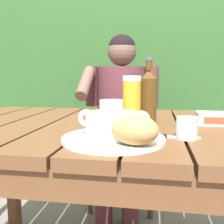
{
  "coord_description": "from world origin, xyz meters",
  "views": [
    {
      "loc": [
        0.16,
        -1.01,
        0.94
      ],
      "look_at": [
        0.02,
        -0.18,
        0.83
      ],
      "focal_mm": 42.18,
      "sensor_mm": 36.0,
      "label": 1
    }
  ],
  "objects_px": {
    "water_glass_small": "(187,128)",
    "table_knife": "(166,136)",
    "soup_bowl": "(113,124)",
    "beer_glass": "(132,100)",
    "butter_tub": "(213,118)",
    "diner_bowl": "(113,106)",
    "person_eating": "(120,111)",
    "serving_plate": "(113,139)",
    "chair_near_diner": "(124,137)",
    "beer_bottle": "(149,95)",
    "bread_roll": "(134,130)"
  },
  "relations": [
    {
      "from": "serving_plate",
      "to": "beer_bottle",
      "type": "relative_size",
      "value": 1.15
    },
    {
      "from": "soup_bowl",
      "to": "beer_glass",
      "type": "relative_size",
      "value": 1.12
    },
    {
      "from": "soup_bowl",
      "to": "serving_plate",
      "type": "bearing_deg",
      "value": 93.58
    },
    {
      "from": "water_glass_small",
      "to": "table_knife",
      "type": "bearing_deg",
      "value": 175.68
    },
    {
      "from": "soup_bowl",
      "to": "water_glass_small",
      "type": "xyz_separation_m",
      "value": [
        0.21,
        0.06,
        -0.02
      ]
    },
    {
      "from": "butter_tub",
      "to": "bread_roll",
      "type": "bearing_deg",
      "value": -124.99
    },
    {
      "from": "beer_glass",
      "to": "beer_bottle",
      "type": "distance_m",
      "value": 0.09
    },
    {
      "from": "soup_bowl",
      "to": "diner_bowl",
      "type": "bearing_deg",
      "value": 99.52
    },
    {
      "from": "soup_bowl",
      "to": "beer_bottle",
      "type": "xyz_separation_m",
      "value": [
        0.09,
        0.33,
        0.06
      ]
    },
    {
      "from": "chair_near_diner",
      "to": "butter_tub",
      "type": "bearing_deg",
      "value": -62.55
    },
    {
      "from": "butter_tub",
      "to": "diner_bowl",
      "type": "distance_m",
      "value": 0.55
    },
    {
      "from": "soup_bowl",
      "to": "bread_roll",
      "type": "relative_size",
      "value": 1.32
    },
    {
      "from": "bread_roll",
      "to": "beer_glass",
      "type": "height_order",
      "value": "beer_glass"
    },
    {
      "from": "bread_roll",
      "to": "beer_bottle",
      "type": "height_order",
      "value": "beer_bottle"
    },
    {
      "from": "serving_plate",
      "to": "diner_bowl",
      "type": "height_order",
      "value": "diner_bowl"
    },
    {
      "from": "bread_roll",
      "to": "table_knife",
      "type": "bearing_deg",
      "value": 58.7
    },
    {
      "from": "diner_bowl",
      "to": "soup_bowl",
      "type": "bearing_deg",
      "value": -80.48
    },
    {
      "from": "beer_bottle",
      "to": "diner_bowl",
      "type": "relative_size",
      "value": 1.87
    },
    {
      "from": "person_eating",
      "to": "serving_plate",
      "type": "bearing_deg",
      "value": -83.59
    },
    {
      "from": "chair_near_diner",
      "to": "person_eating",
      "type": "relative_size",
      "value": 0.84
    },
    {
      "from": "table_knife",
      "to": "butter_tub",
      "type": "bearing_deg",
      "value": 53.08
    },
    {
      "from": "serving_plate",
      "to": "beer_glass",
      "type": "xyz_separation_m",
      "value": [
        0.03,
        0.27,
        0.09
      ]
    },
    {
      "from": "bread_roll",
      "to": "butter_tub",
      "type": "xyz_separation_m",
      "value": [
        0.27,
        0.39,
        -0.03
      ]
    },
    {
      "from": "person_eating",
      "to": "diner_bowl",
      "type": "height_order",
      "value": "person_eating"
    },
    {
      "from": "person_eating",
      "to": "beer_bottle",
      "type": "height_order",
      "value": "person_eating"
    },
    {
      "from": "table_knife",
      "to": "serving_plate",
      "type": "bearing_deg",
      "value": -157.63
    },
    {
      "from": "butter_tub",
      "to": "person_eating",
      "type": "bearing_deg",
      "value": 124.21
    },
    {
      "from": "bread_roll",
      "to": "diner_bowl",
      "type": "distance_m",
      "value": 0.73
    },
    {
      "from": "chair_near_diner",
      "to": "person_eating",
      "type": "height_order",
      "value": "person_eating"
    },
    {
      "from": "beer_glass",
      "to": "bread_roll",
      "type": "bearing_deg",
      "value": -83.62
    },
    {
      "from": "chair_near_diner",
      "to": "water_glass_small",
      "type": "xyz_separation_m",
      "value": [
        0.32,
        -1.11,
        0.3
      ]
    },
    {
      "from": "chair_near_diner",
      "to": "soup_bowl",
      "type": "height_order",
      "value": "chair_near_diner"
    },
    {
      "from": "serving_plate",
      "to": "soup_bowl",
      "type": "bearing_deg",
      "value": -86.42
    },
    {
      "from": "person_eating",
      "to": "diner_bowl",
      "type": "xyz_separation_m",
      "value": [
        0.0,
        -0.34,
        0.07
      ]
    },
    {
      "from": "serving_plate",
      "to": "water_glass_small",
      "type": "relative_size",
      "value": 4.48
    },
    {
      "from": "beer_glass",
      "to": "butter_tub",
      "type": "bearing_deg",
      "value": 8.51
    },
    {
      "from": "person_eating",
      "to": "table_knife",
      "type": "height_order",
      "value": "person_eating"
    },
    {
      "from": "beer_bottle",
      "to": "butter_tub",
      "type": "distance_m",
      "value": 0.26
    },
    {
      "from": "water_glass_small",
      "to": "bread_roll",
      "type": "bearing_deg",
      "value": -137.07
    },
    {
      "from": "soup_bowl",
      "to": "diner_bowl",
      "type": "distance_m",
      "value": 0.64
    },
    {
      "from": "serving_plate",
      "to": "table_knife",
      "type": "bearing_deg",
      "value": 22.37
    },
    {
      "from": "person_eating",
      "to": "beer_bottle",
      "type": "distance_m",
      "value": 0.68
    },
    {
      "from": "person_eating",
      "to": "diner_bowl",
      "type": "relative_size",
      "value": 8.72
    },
    {
      "from": "chair_near_diner",
      "to": "serving_plate",
      "type": "height_order",
      "value": "chair_near_diner"
    },
    {
      "from": "soup_bowl",
      "to": "table_knife",
      "type": "height_order",
      "value": "soup_bowl"
    },
    {
      "from": "soup_bowl",
      "to": "beer_glass",
      "type": "xyz_separation_m",
      "value": [
        0.03,
        0.27,
        0.04
      ]
    },
    {
      "from": "chair_near_diner",
      "to": "beer_glass",
      "type": "bearing_deg",
      "value": -81.55
    },
    {
      "from": "soup_bowl",
      "to": "beer_glass",
      "type": "distance_m",
      "value": 0.27
    },
    {
      "from": "butter_tub",
      "to": "serving_plate",
      "type": "bearing_deg",
      "value": -137.38
    },
    {
      "from": "chair_near_diner",
      "to": "beer_bottle",
      "type": "relative_size",
      "value": 3.92
    }
  ]
}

